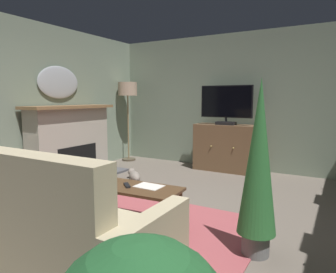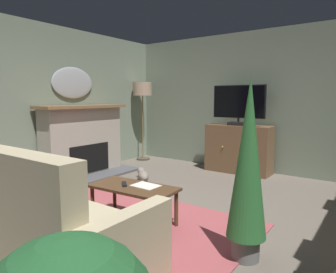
{
  "view_description": "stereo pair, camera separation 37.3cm",
  "coord_description": "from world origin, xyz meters",
  "px_view_note": "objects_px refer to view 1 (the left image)",
  "views": [
    {
      "loc": [
        1.79,
        -2.87,
        1.43
      ],
      "look_at": [
        -0.06,
        0.34,
        0.95
      ],
      "focal_mm": 32.59,
      "sensor_mm": 36.0,
      "label": 1
    },
    {
      "loc": [
        2.1,
        -2.66,
        1.43
      ],
      "look_at": [
        -0.06,
        0.34,
        0.95
      ],
      "focal_mm": 32.59,
      "sensor_mm": 36.0,
      "label": 2
    }
  ],
  "objects_px": {
    "sofa_floral": "(45,229)",
    "potted_plant_tall_palm_by_window": "(258,163)",
    "television": "(226,104)",
    "wall_mirror_oval": "(59,82)",
    "tv_remote": "(127,185)",
    "floor_lamp": "(128,95)",
    "tv_cabinet": "(226,149)",
    "coffee_table": "(136,192)",
    "cat": "(134,176)",
    "fireplace": "(71,143)",
    "folded_newspaper": "(149,186)"
  },
  "relations": [
    {
      "from": "cat",
      "to": "floor_lamp",
      "type": "xyz_separation_m",
      "value": [
        -1.17,
        1.38,
        1.41
      ]
    },
    {
      "from": "wall_mirror_oval",
      "to": "sofa_floral",
      "type": "relative_size",
      "value": 0.42
    },
    {
      "from": "coffee_table",
      "to": "cat",
      "type": "height_order",
      "value": "coffee_table"
    },
    {
      "from": "coffee_table",
      "to": "tv_remote",
      "type": "distance_m",
      "value": 0.13
    },
    {
      "from": "folded_newspaper",
      "to": "floor_lamp",
      "type": "relative_size",
      "value": 0.17
    },
    {
      "from": "cat",
      "to": "coffee_table",
      "type": "bearing_deg",
      "value": -52.76
    },
    {
      "from": "tv_cabinet",
      "to": "coffee_table",
      "type": "distance_m",
      "value": 3.0
    },
    {
      "from": "tv_remote",
      "to": "potted_plant_tall_palm_by_window",
      "type": "relative_size",
      "value": 0.11
    },
    {
      "from": "sofa_floral",
      "to": "cat",
      "type": "height_order",
      "value": "sofa_floral"
    },
    {
      "from": "coffee_table",
      "to": "potted_plant_tall_palm_by_window",
      "type": "height_order",
      "value": "potted_plant_tall_palm_by_window"
    },
    {
      "from": "tv_cabinet",
      "to": "potted_plant_tall_palm_by_window",
      "type": "relative_size",
      "value": 0.77
    },
    {
      "from": "folded_newspaper",
      "to": "potted_plant_tall_palm_by_window",
      "type": "distance_m",
      "value": 1.28
    },
    {
      "from": "television",
      "to": "folded_newspaper",
      "type": "bearing_deg",
      "value": -87.6
    },
    {
      "from": "coffee_table",
      "to": "tv_remote",
      "type": "xyz_separation_m",
      "value": [
        -0.11,
        -0.03,
        0.07
      ]
    },
    {
      "from": "tv_cabinet",
      "to": "folded_newspaper",
      "type": "relative_size",
      "value": 4.11
    },
    {
      "from": "tv_cabinet",
      "to": "sofa_floral",
      "type": "relative_size",
      "value": 0.57
    },
    {
      "from": "tv_cabinet",
      "to": "coffee_table",
      "type": "relative_size",
      "value": 1.19
    },
    {
      "from": "coffee_table",
      "to": "floor_lamp",
      "type": "distance_m",
      "value": 3.81
    },
    {
      "from": "wall_mirror_oval",
      "to": "television",
      "type": "height_order",
      "value": "wall_mirror_oval"
    },
    {
      "from": "tv_cabinet",
      "to": "sofa_floral",
      "type": "bearing_deg",
      "value": -91.88
    },
    {
      "from": "folded_newspaper",
      "to": "sofa_floral",
      "type": "height_order",
      "value": "sofa_floral"
    },
    {
      "from": "coffee_table",
      "to": "tv_remote",
      "type": "bearing_deg",
      "value": -167.21
    },
    {
      "from": "tv_cabinet",
      "to": "cat",
      "type": "xyz_separation_m",
      "value": [
        -1.1,
        -1.53,
        -0.34
      ]
    },
    {
      "from": "wall_mirror_oval",
      "to": "floor_lamp",
      "type": "relative_size",
      "value": 0.51
    },
    {
      "from": "tv_cabinet",
      "to": "wall_mirror_oval",
      "type": "bearing_deg",
      "value": -143.72
    },
    {
      "from": "television",
      "to": "cat",
      "type": "xyz_separation_m",
      "value": [
        -1.1,
        -1.48,
        -1.22
      ]
    },
    {
      "from": "tv_remote",
      "to": "fireplace",
      "type": "bearing_deg",
      "value": 13.6
    },
    {
      "from": "potted_plant_tall_palm_by_window",
      "to": "folded_newspaper",
      "type": "bearing_deg",
      "value": 176.49
    },
    {
      "from": "potted_plant_tall_palm_by_window",
      "to": "tv_remote",
      "type": "bearing_deg",
      "value": -178.36
    },
    {
      "from": "sofa_floral",
      "to": "potted_plant_tall_palm_by_window",
      "type": "xyz_separation_m",
      "value": [
        1.47,
        1.1,
        0.51
      ]
    },
    {
      "from": "television",
      "to": "wall_mirror_oval",
      "type": "bearing_deg",
      "value": -144.52
    },
    {
      "from": "wall_mirror_oval",
      "to": "cat",
      "type": "distance_m",
      "value": 2.16
    },
    {
      "from": "tv_remote",
      "to": "folded_newspaper",
      "type": "relative_size",
      "value": 0.57
    },
    {
      "from": "tv_cabinet",
      "to": "television",
      "type": "distance_m",
      "value": 0.88
    },
    {
      "from": "television",
      "to": "folded_newspaper",
      "type": "xyz_separation_m",
      "value": [
        0.12,
        -2.85,
        -0.86
      ]
    },
    {
      "from": "fireplace",
      "to": "tv_cabinet",
      "type": "relative_size",
      "value": 1.44
    },
    {
      "from": "potted_plant_tall_palm_by_window",
      "to": "coffee_table",
      "type": "bearing_deg",
      "value": -179.33
    },
    {
      "from": "fireplace",
      "to": "floor_lamp",
      "type": "bearing_deg",
      "value": 90.04
    },
    {
      "from": "fireplace",
      "to": "potted_plant_tall_palm_by_window",
      "type": "distance_m",
      "value": 3.78
    },
    {
      "from": "wall_mirror_oval",
      "to": "tv_remote",
      "type": "distance_m",
      "value": 2.96
    },
    {
      "from": "television",
      "to": "sofa_floral",
      "type": "xyz_separation_m",
      "value": [
        -0.13,
        -4.03,
        -0.97
      ]
    },
    {
      "from": "television",
      "to": "floor_lamp",
      "type": "xyz_separation_m",
      "value": [
        -2.27,
        -0.1,
        0.19
      ]
    },
    {
      "from": "tv_remote",
      "to": "floor_lamp",
      "type": "xyz_separation_m",
      "value": [
        -2.17,
        2.87,
        1.05
      ]
    },
    {
      "from": "sofa_floral",
      "to": "cat",
      "type": "distance_m",
      "value": 2.74
    },
    {
      "from": "coffee_table",
      "to": "sofa_floral",
      "type": "xyz_separation_m",
      "value": [
        -0.15,
        -1.08,
        -0.05
      ]
    },
    {
      "from": "fireplace",
      "to": "television",
      "type": "height_order",
      "value": "television"
    },
    {
      "from": "coffee_table",
      "to": "floor_lamp",
      "type": "bearing_deg",
      "value": 128.76
    },
    {
      "from": "tv_remote",
      "to": "sofa_floral",
      "type": "xyz_separation_m",
      "value": [
        -0.03,
        -1.06,
        -0.11
      ]
    },
    {
      "from": "television",
      "to": "coffee_table",
      "type": "relative_size",
      "value": 0.98
    },
    {
      "from": "tv_cabinet",
      "to": "sofa_floral",
      "type": "height_order",
      "value": "sofa_floral"
    }
  ]
}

